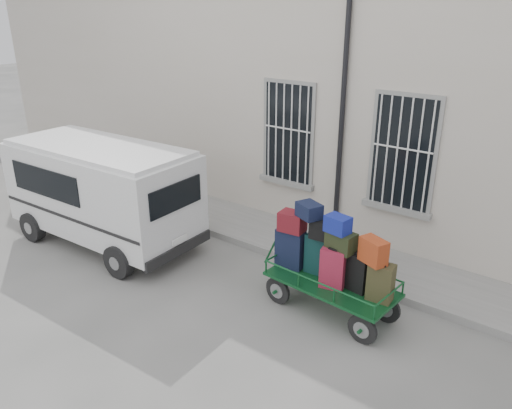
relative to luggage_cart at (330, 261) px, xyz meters
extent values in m
plane|color=#60605C|center=(-2.23, -0.38, -0.96)|extent=(80.00, 80.00, 0.00)
cube|color=beige|center=(-2.23, 5.12, 2.04)|extent=(24.00, 5.00, 6.00)
cylinder|color=black|center=(-1.28, 2.54, 1.84)|extent=(0.11, 0.11, 5.60)
cube|color=black|center=(-2.63, 2.60, 1.29)|extent=(1.20, 0.08, 2.20)
cube|color=gray|center=(-2.63, 2.58, 0.13)|extent=(1.45, 0.22, 0.12)
cube|color=black|center=(0.07, 2.60, 1.29)|extent=(1.20, 0.08, 2.20)
cube|color=gray|center=(0.07, 2.58, 0.13)|extent=(1.45, 0.22, 0.12)
cube|color=gray|center=(-2.23, 1.82, -0.89)|extent=(24.00, 1.70, 0.15)
cylinder|color=black|center=(-0.82, -0.34, -0.71)|extent=(0.51, 0.10, 0.50)
cylinder|color=gray|center=(-0.82, -0.34, -0.71)|extent=(0.28, 0.11, 0.28)
cylinder|color=black|center=(-0.76, 0.42, -0.71)|extent=(0.51, 0.10, 0.50)
cylinder|color=gray|center=(-0.76, 0.42, -0.71)|extent=(0.28, 0.11, 0.28)
cylinder|color=black|center=(0.89, -0.47, -0.71)|extent=(0.51, 0.10, 0.50)
cylinder|color=gray|center=(0.89, -0.47, -0.71)|extent=(0.28, 0.11, 0.28)
cylinder|color=black|center=(0.94, 0.29, -0.71)|extent=(0.51, 0.10, 0.50)
cylinder|color=gray|center=(0.94, 0.29, -0.71)|extent=(0.28, 0.11, 0.28)
cube|color=#114D24|center=(0.06, -0.02, -0.41)|extent=(2.28, 1.17, 0.05)
cylinder|color=#114D24|center=(-1.29, 0.08, -0.26)|extent=(0.29, 0.06, 0.56)
cube|color=black|center=(-0.82, 0.03, -0.03)|extent=(0.52, 0.31, 0.72)
cube|color=black|center=(-0.82, 0.03, 0.34)|extent=(0.21, 0.15, 0.03)
cube|color=black|center=(-0.30, 0.13, -0.03)|extent=(0.46, 0.24, 0.72)
cube|color=black|center=(-0.30, 0.13, 0.35)|extent=(0.19, 0.13, 0.03)
cube|color=maroon|center=(0.13, -0.14, -0.03)|extent=(0.44, 0.31, 0.70)
cube|color=black|center=(0.13, -0.14, 0.33)|extent=(0.17, 0.13, 0.03)
cube|color=black|center=(0.48, 0.04, -0.06)|extent=(0.44, 0.29, 0.65)
cube|color=black|center=(0.48, 0.04, 0.28)|extent=(0.17, 0.13, 0.03)
cube|color=#303018|center=(0.92, -0.01, -0.07)|extent=(0.41, 0.30, 0.63)
cube|color=black|center=(0.92, -0.01, 0.26)|extent=(0.17, 0.14, 0.03)
cube|color=maroon|center=(-0.79, 0.02, 0.50)|extent=(0.47, 0.37, 0.34)
cube|color=black|center=(-0.17, 0.10, 0.50)|extent=(0.49, 0.36, 0.33)
cube|color=black|center=(0.20, -0.03, 0.43)|extent=(0.50, 0.35, 0.33)
cube|color=maroon|center=(0.77, -0.05, 0.44)|extent=(0.50, 0.39, 0.40)
cube|color=black|center=(-0.46, 0.01, 0.80)|extent=(0.49, 0.44, 0.25)
cube|color=navy|center=(0.13, -0.06, 0.73)|extent=(0.42, 0.33, 0.28)
cube|color=white|center=(-5.26, -0.63, 0.30)|extent=(4.42, 2.08, 1.77)
cube|color=white|center=(-5.26, -0.63, 1.22)|extent=(4.22, 1.92, 0.10)
cube|color=black|center=(-7.41, -0.74, 0.64)|extent=(0.26, 1.63, 0.74)
cube|color=black|center=(-5.81, -1.60, 0.59)|extent=(2.17, 0.14, 0.61)
cube|color=black|center=(-3.09, -0.53, 0.59)|extent=(0.11, 1.38, 0.54)
cube|color=black|center=(-3.10, -0.53, -0.54)|extent=(0.19, 1.82, 0.22)
cube|color=white|center=(-3.06, -0.53, -0.31)|extent=(0.05, 0.41, 0.12)
cylinder|color=black|center=(-6.64, -1.61, -0.63)|extent=(0.68, 0.25, 0.67)
cylinder|color=black|center=(-6.73, 0.20, -0.63)|extent=(0.68, 0.25, 0.67)
cylinder|color=black|center=(-3.79, -1.47, -0.63)|extent=(0.68, 0.25, 0.67)
cylinder|color=black|center=(-3.88, 0.34, -0.63)|extent=(0.68, 0.25, 0.67)
camera|label=1|loc=(3.52, -6.62, 3.99)|focal=35.00mm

